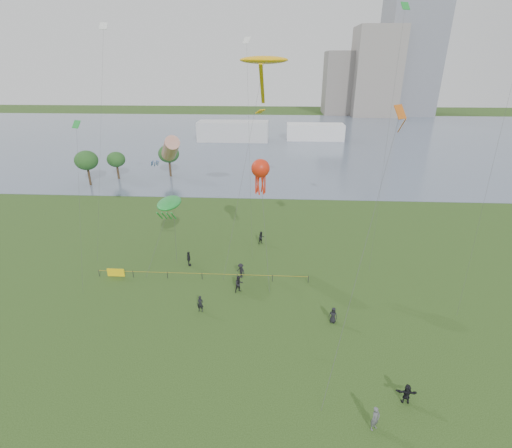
# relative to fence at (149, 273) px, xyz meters

# --- Properties ---
(ground_plane) EXTENTS (400.00, 400.00, 0.00)m
(ground_plane) POSITION_rel_fence_xyz_m (12.38, -12.26, -0.55)
(ground_plane) COLOR #203B12
(lake) EXTENTS (400.00, 120.00, 0.08)m
(lake) POSITION_rel_fence_xyz_m (12.38, 87.74, -0.53)
(lake) COLOR slate
(lake) RESTS_ON ground_plane
(building_mid) EXTENTS (20.00, 20.00, 38.00)m
(building_mid) POSITION_rel_fence_xyz_m (58.38, 149.74, 18.45)
(building_mid) COLOR gray
(building_mid) RESTS_ON ground_plane
(building_low) EXTENTS (16.00, 18.00, 28.00)m
(building_low) POSITION_rel_fence_xyz_m (44.38, 155.74, 13.45)
(building_low) COLOR slate
(building_low) RESTS_ON ground_plane
(pavilion_left) EXTENTS (22.00, 8.00, 6.00)m
(pavilion_left) POSITION_rel_fence_xyz_m (0.38, 82.74, 2.45)
(pavilion_left) COLOR silver
(pavilion_left) RESTS_ON ground_plane
(pavilion_right) EXTENTS (18.00, 7.00, 5.00)m
(pavilion_right) POSITION_rel_fence_xyz_m (26.38, 85.74, 1.95)
(pavilion_right) COLOR white
(pavilion_right) RESTS_ON ground_plane
(trees) EXTENTS (18.93, 11.51, 6.99)m
(trees) POSITION_rel_fence_xyz_m (-16.79, 37.75, 4.29)
(trees) COLOR #382919
(trees) RESTS_ON ground_plane
(fence) EXTENTS (24.07, 0.07, 1.05)m
(fence) POSITION_rel_fence_xyz_m (0.00, 0.00, 0.00)
(fence) COLOR black
(fence) RESTS_ON ground_plane
(kite_flyer) EXTENTS (0.81, 0.77, 1.87)m
(kite_flyer) POSITION_rel_fence_xyz_m (21.20, -17.98, 0.38)
(kite_flyer) COLOR #55575C
(kite_flyer) RESTS_ON ground_plane
(spectator_a) EXTENTS (1.17, 1.09, 1.91)m
(spectator_a) POSITION_rel_fence_xyz_m (10.56, -2.25, 0.40)
(spectator_a) COLOR black
(spectator_a) RESTS_ON ground_plane
(spectator_b) EXTENTS (1.30, 1.24, 1.77)m
(spectator_b) POSITION_rel_fence_xyz_m (10.47, 0.68, 0.33)
(spectator_b) COLOR black
(spectator_b) RESTS_ON ground_plane
(spectator_c) EXTENTS (0.66, 1.16, 1.86)m
(spectator_c) POSITION_rel_fence_xyz_m (3.94, 3.03, 0.37)
(spectator_c) COLOR black
(spectator_c) RESTS_ON ground_plane
(spectator_d) EXTENTS (0.91, 0.75, 1.61)m
(spectator_d) POSITION_rel_fence_xyz_m (19.92, -6.86, 0.25)
(spectator_d) COLOR black
(spectator_d) RESTS_ON ground_plane
(spectator_e) EXTENTS (1.52, 0.60, 1.61)m
(spectator_e) POSITION_rel_fence_xyz_m (23.98, -15.70, 0.25)
(spectator_e) COLOR black
(spectator_e) RESTS_ON ground_plane
(spectator_f) EXTENTS (0.66, 0.45, 1.73)m
(spectator_f) POSITION_rel_fence_xyz_m (7.10, -5.89, 0.31)
(spectator_f) COLOR black
(spectator_f) RESTS_ON ground_plane
(spectator_g) EXTENTS (1.10, 1.07, 1.79)m
(spectator_g) POSITION_rel_fence_xyz_m (12.45, 9.47, 0.34)
(spectator_g) COLOR black
(spectator_g) RESTS_ON ground_plane
(kite_stingray) EXTENTS (6.78, 10.13, 23.36)m
(kite_stingray) POSITION_rel_fence_xyz_m (12.63, 8.21, 22.32)
(kite_stingray) COLOR #3F3F42
(kite_windsock) EXTENTS (4.27, 8.49, 14.77)m
(kite_windsock) POSITION_rel_fence_xyz_m (1.00, 9.63, 12.28)
(kite_windsock) COLOR #3F3F42
(kite_creature) EXTENTS (3.39, 7.44, 7.80)m
(kite_creature) POSITION_rel_fence_xyz_m (1.61, 5.00, 6.75)
(kite_creature) COLOR #3F3F42
(kite_octopus) EXTENTS (2.37, 7.32, 13.01)m
(kite_octopus) POSITION_rel_fence_xyz_m (12.52, 4.04, 11.33)
(kite_octopus) COLOR #3F3F42
(kite_delta) EXTENTS (7.32, 14.22, 19.46)m
(kite_delta) POSITION_rel_fence_xyz_m (24.02, -4.24, 16.98)
(kite_delta) COLOR #3F3F42
(small_kites) EXTENTS (41.80, 13.93, 11.95)m
(small_kites) POSITION_rel_fence_xyz_m (11.77, 6.68, 23.71)
(small_kites) COLOR white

